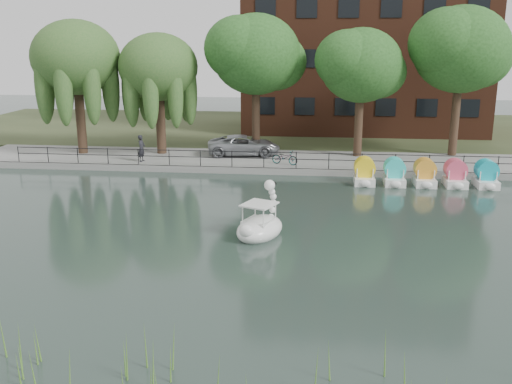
% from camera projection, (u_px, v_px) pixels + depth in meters
% --- Properties ---
extents(ground_plane, '(120.00, 120.00, 0.00)m').
position_uv_depth(ground_plane, '(233.00, 249.00, 22.80)').
color(ground_plane, '#32443C').
extents(promenade, '(40.00, 6.00, 0.40)m').
position_uv_depth(promenade, '(268.00, 161.00, 38.10)').
color(promenade, gray).
rests_on(promenade, ground_plane).
extents(kerb, '(40.00, 0.25, 0.40)m').
position_uv_depth(kerb, '(263.00, 171.00, 35.27)').
color(kerb, gray).
rests_on(kerb, ground_plane).
extents(land_strip, '(60.00, 22.00, 0.36)m').
position_uv_depth(land_strip, '(281.00, 129.00, 51.55)').
color(land_strip, '#47512D').
rests_on(land_strip, ground_plane).
extents(railing, '(32.00, 0.05, 1.00)m').
position_uv_depth(railing, '(264.00, 155.00, 35.22)').
color(railing, black).
rests_on(railing, promenade).
extents(apartment_building, '(20.00, 10.07, 18.00)m').
position_uv_depth(apartment_building, '(364.00, 23.00, 48.40)').
color(apartment_building, '#4C1E16').
rests_on(apartment_building, land_strip).
extents(willow_left, '(5.88, 5.88, 9.01)m').
position_uv_depth(willow_left, '(76.00, 58.00, 38.18)').
color(willow_left, '#473323').
rests_on(willow_left, promenade).
extents(willow_mid, '(5.32, 5.32, 8.15)m').
position_uv_depth(willow_mid, '(158.00, 67.00, 38.25)').
color(willow_mid, '#473323').
rests_on(willow_mid, promenade).
extents(broadleaf_center, '(6.00, 6.00, 9.25)m').
position_uv_depth(broadleaf_center, '(256.00, 55.00, 38.34)').
color(broadleaf_center, '#473323').
rests_on(broadleaf_center, promenade).
extents(broadleaf_right, '(5.40, 5.40, 8.32)m').
position_uv_depth(broadleaf_right, '(361.00, 66.00, 37.31)').
color(broadleaf_right, '#473323').
rests_on(broadleaf_right, promenade).
extents(broadleaf_far, '(6.30, 6.30, 9.71)m').
position_uv_depth(broadleaf_far, '(461.00, 50.00, 37.34)').
color(broadleaf_far, '#473323').
rests_on(broadleaf_far, promenade).
extents(minivan, '(3.39, 5.96, 1.57)m').
position_uv_depth(minivan, '(244.00, 144.00, 38.89)').
color(minivan, gray).
rests_on(minivan, promenade).
extents(bicycle, '(1.12, 1.82, 1.00)m').
position_uv_depth(bicycle, '(285.00, 157.00, 36.08)').
color(bicycle, gray).
rests_on(bicycle, promenade).
extents(pedestrian, '(0.59, 0.78, 1.98)m').
position_uv_depth(pedestrian, '(141.00, 146.00, 36.86)').
color(pedestrian, black).
rests_on(pedestrian, promenade).
extents(swan_boat, '(2.58, 3.11, 2.27)m').
position_uv_depth(swan_boat, '(260.00, 224.00, 24.24)').
color(swan_boat, white).
rests_on(swan_boat, ground_plane).
extents(pedal_boat_row, '(7.95, 1.70, 1.40)m').
position_uv_depth(pedal_boat_row, '(425.00, 175.00, 32.55)').
color(pedal_boat_row, white).
rests_on(pedal_boat_row, ground_plane).
extents(reed_bank, '(24.00, 2.40, 1.20)m').
position_uv_depth(reed_bank, '(258.00, 372.00, 13.32)').
color(reed_bank, '#669938').
rests_on(reed_bank, ground_plane).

